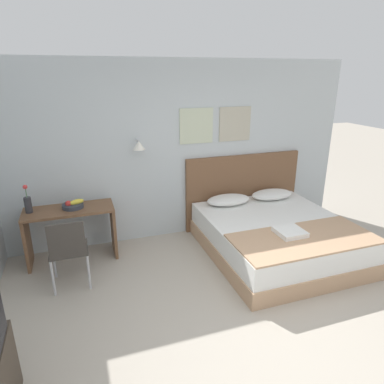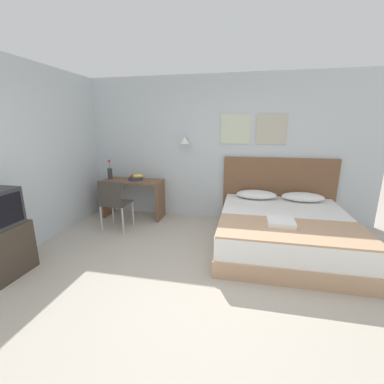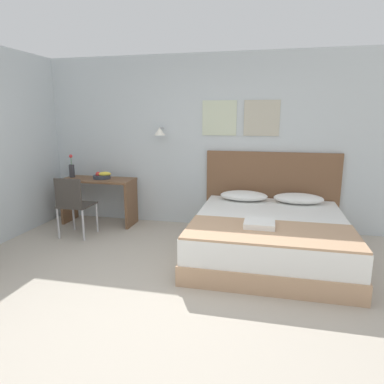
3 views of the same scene
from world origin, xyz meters
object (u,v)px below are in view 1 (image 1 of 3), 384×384
(pillow_right, at_px, (272,194))
(fruit_bowl, at_px, (73,205))
(desk, at_px, (71,224))
(folded_towel_near_foot, at_px, (290,232))
(flower_vase, at_px, (28,203))
(pillow_left, at_px, (228,200))
(bed, at_px, (276,237))
(desk_chair, at_px, (68,248))
(headboard, at_px, (243,190))
(throw_blanket, at_px, (305,239))

(pillow_right, relative_size, fruit_bowl, 2.33)
(desk, bearing_deg, pillow_right, 0.34)
(folded_towel_near_foot, relative_size, desk, 0.29)
(fruit_bowl, distance_m, flower_vase, 0.55)
(pillow_left, distance_m, folded_towel_near_foot, 1.28)
(bed, distance_m, pillow_right, 0.94)
(flower_vase, bearing_deg, pillow_right, -0.15)
(folded_towel_near_foot, xyz_separation_m, fruit_bowl, (-2.54, 1.25, 0.22))
(desk, xyz_separation_m, desk_chair, (-0.03, -0.71, 0.01))
(bed, xyz_separation_m, desk, (-2.72, 0.78, 0.27))
(folded_towel_near_foot, xyz_separation_m, desk_chair, (-2.64, 0.53, -0.03))
(desk_chair, xyz_separation_m, flower_vase, (-0.45, 0.73, 0.35))
(bed, distance_m, flower_vase, 3.36)
(headboard, height_order, flower_vase, headboard)
(pillow_left, distance_m, fruit_bowl, 2.28)
(desk_chair, xyz_separation_m, fruit_bowl, (0.09, 0.72, 0.26))
(desk_chair, relative_size, fruit_bowl, 2.98)
(desk_chair, height_order, fruit_bowl, desk_chair)
(bed, height_order, throw_blanket, throw_blanket)
(bed, height_order, fruit_bowl, fruit_bowl)
(desk_chair, distance_m, fruit_bowl, 0.77)
(pillow_left, bearing_deg, folded_towel_near_foot, -77.84)
(pillow_right, distance_m, desk, 3.11)
(pillow_left, distance_m, pillow_right, 0.77)
(throw_blanket, bearing_deg, folded_towel_near_foot, 128.71)
(throw_blanket, height_order, flower_vase, flower_vase)
(pillow_left, height_order, desk, desk)
(headboard, relative_size, pillow_left, 2.86)
(pillow_right, distance_m, desk_chair, 3.22)
(folded_towel_near_foot, height_order, fruit_bowl, fruit_bowl)
(headboard, xyz_separation_m, desk, (-2.72, -0.29, -0.09))
(throw_blanket, relative_size, flower_vase, 4.80)
(pillow_left, bearing_deg, bed, -64.07)
(bed, xyz_separation_m, throw_blanket, (-0.00, -0.60, 0.27))
(flower_vase, bearing_deg, desk, -3.38)
(folded_towel_near_foot, bearing_deg, desk_chair, 168.68)
(pillow_right, relative_size, throw_blanket, 0.38)
(pillow_left, height_order, throw_blanket, pillow_left)
(pillow_right, bearing_deg, fruit_bowl, -179.98)
(bed, distance_m, headboard, 1.13)
(throw_blanket, distance_m, folded_towel_near_foot, 0.19)
(pillow_left, bearing_deg, desk, -179.54)
(bed, height_order, headboard, headboard)
(bed, relative_size, throw_blanket, 1.15)
(pillow_left, xyz_separation_m, flower_vase, (-2.81, 0.01, 0.29))
(throw_blanket, bearing_deg, desk_chair, 166.25)
(pillow_right, bearing_deg, desk, -179.66)
(desk, relative_size, fruit_bowl, 3.88)
(pillow_right, bearing_deg, desk_chair, -167.00)
(desk_chair, bearing_deg, pillow_left, 17.04)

